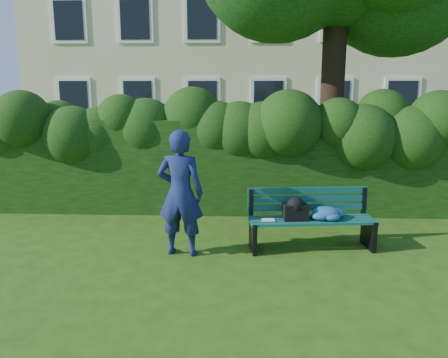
{
  "coord_description": "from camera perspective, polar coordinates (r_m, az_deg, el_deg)",
  "views": [
    {
      "loc": [
        0.3,
        -6.26,
        2.36
      ],
      "look_at": [
        0.0,
        0.6,
        0.95
      ],
      "focal_mm": 35.0,
      "sensor_mm": 36.0,
      "label": 1
    }
  ],
  "objects": [
    {
      "name": "ground",
      "position": [
        6.7,
        -0.23,
        -9.03
      ],
      "size": [
        80.0,
        80.0,
        0.0
      ],
      "primitive_type": "plane",
      "color": "#274D11",
      "rests_on": "ground"
    },
    {
      "name": "hedge",
      "position": [
        8.59,
        0.47,
        1.82
      ],
      "size": [
        10.0,
        1.0,
        1.8
      ],
      "color": "black",
      "rests_on": "ground"
    },
    {
      "name": "apartment_building",
      "position": [
        20.57,
        1.78,
        21.78
      ],
      "size": [
        16.0,
        8.08,
        12.0
      ],
      "color": "#C7B785",
      "rests_on": "ground"
    },
    {
      "name": "park_bench",
      "position": [
        6.69,
        11.46,
        -4.81
      ],
      "size": [
        1.91,
        0.76,
        0.89
      ],
      "rotation": [
        0.0,
        0.0,
        0.11
      ],
      "color": "#0D453F",
      "rests_on": "ground"
    },
    {
      "name": "man_reading",
      "position": [
        6.25,
        -5.72,
        -1.86
      ],
      "size": [
        0.71,
        0.51,
        1.82
      ],
      "primitive_type": "imported",
      "rotation": [
        0.0,
        0.0,
        3.03
      ],
      "color": "navy",
      "rests_on": "ground"
    }
  ]
}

